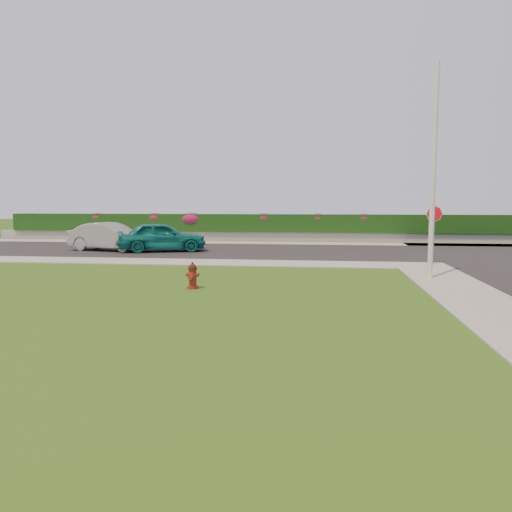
# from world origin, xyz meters

# --- Properties ---
(ground) EXTENTS (120.00, 120.00, 0.00)m
(ground) POSITION_xyz_m (0.00, 0.00, 0.00)
(ground) COLOR black
(ground) RESTS_ON ground
(street_far) EXTENTS (26.00, 8.00, 0.04)m
(street_far) POSITION_xyz_m (-5.00, 14.00, 0.02)
(street_far) COLOR black
(street_far) RESTS_ON ground
(sidewalk_far) EXTENTS (24.00, 2.00, 0.04)m
(sidewalk_far) POSITION_xyz_m (-6.00, 9.00, 0.02)
(sidewalk_far) COLOR gray
(sidewalk_far) RESTS_ON ground
(curb_corner) EXTENTS (2.00, 2.00, 0.04)m
(curb_corner) POSITION_xyz_m (7.00, 9.00, 0.02)
(curb_corner) COLOR gray
(curb_corner) RESTS_ON ground
(sidewalk_beyond) EXTENTS (34.00, 2.00, 0.04)m
(sidewalk_beyond) POSITION_xyz_m (-1.00, 19.00, 0.02)
(sidewalk_beyond) COLOR gray
(sidewalk_beyond) RESTS_ON ground
(retaining_wall) EXTENTS (34.00, 0.40, 0.60)m
(retaining_wall) POSITION_xyz_m (-1.00, 20.50, 0.30)
(retaining_wall) COLOR gray
(retaining_wall) RESTS_ON ground
(hedge) EXTENTS (32.00, 0.90, 1.10)m
(hedge) POSITION_xyz_m (-1.00, 20.60, 1.15)
(hedge) COLOR black
(hedge) RESTS_ON retaining_wall
(fire_hydrant) EXTENTS (0.39, 0.37, 0.75)m
(fire_hydrant) POSITION_xyz_m (-0.37, 3.04, 0.36)
(fire_hydrant) COLOR #57130D
(fire_hydrant) RESTS_ON ground
(sedan_teal) EXTENTS (4.55, 2.96, 1.44)m
(sedan_teal) POSITION_xyz_m (-4.50, 13.03, 0.76)
(sedan_teal) COLOR #0C615D
(sedan_teal) RESTS_ON street_far
(sedan_silver) EXTENTS (4.42, 2.34, 1.39)m
(sedan_silver) POSITION_xyz_m (-7.20, 13.10, 0.73)
(sedan_silver) COLOR #96989D
(sedan_silver) RESTS_ON street_far
(utility_pole) EXTENTS (0.16, 0.16, 6.64)m
(utility_pole) POSITION_xyz_m (6.61, 5.68, 3.32)
(utility_pole) COLOR silver
(utility_pole) RESTS_ON ground
(stop_sign) EXTENTS (0.63, 0.10, 2.30)m
(stop_sign) POSITION_xyz_m (7.50, 9.47, 1.69)
(stop_sign) COLOR slate
(stop_sign) RESTS_ON ground
(flower_clump_a) EXTENTS (1.18, 0.76, 0.59)m
(flower_clump_a) POSITION_xyz_m (-11.28, 20.50, 1.47)
(flower_clump_a) COLOR #A31C56
(flower_clump_a) RESTS_ON hedge
(flower_clump_b) EXTENTS (1.23, 0.79, 0.62)m
(flower_clump_b) POSITION_xyz_m (-7.38, 20.50, 1.46)
(flower_clump_b) COLOR #A31C56
(flower_clump_b) RESTS_ON hedge
(flower_clump_c) EXTENTS (1.54, 0.99, 0.77)m
(flower_clump_c) POSITION_xyz_m (-4.99, 20.50, 1.39)
(flower_clump_c) COLOR #A31C56
(flower_clump_c) RESTS_ON hedge
(flower_clump_d) EXTENTS (1.18, 0.76, 0.59)m
(flower_clump_d) POSITION_xyz_m (-0.33, 20.50, 1.47)
(flower_clump_d) COLOR #A31C56
(flower_clump_d) RESTS_ON hedge
(flower_clump_e) EXTENTS (1.14, 0.74, 0.57)m
(flower_clump_e) POSITION_xyz_m (2.99, 20.50, 1.47)
(flower_clump_e) COLOR #A31C56
(flower_clump_e) RESTS_ON hedge
(flower_clump_f) EXTENTS (1.16, 0.74, 0.58)m
(flower_clump_f) POSITION_xyz_m (5.74, 20.50, 1.47)
(flower_clump_f) COLOR #A31C56
(flower_clump_f) RESTS_ON hedge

